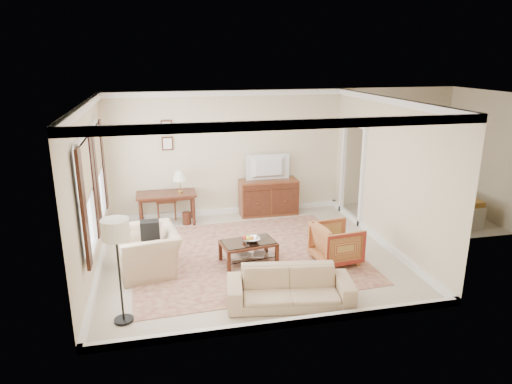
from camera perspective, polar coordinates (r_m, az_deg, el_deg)
name	(u,v)px	position (r m, az deg, el deg)	size (l,w,h in m)	color
room_shell	(249,125)	(8.05, -0.93, 8.35)	(5.51, 5.01, 2.91)	beige
annex_bedroom	(428,204)	(11.33, 20.69, -1.36)	(3.00, 2.70, 2.90)	beige
window_front	(86,197)	(7.48, -20.43, -0.61)	(0.12, 1.56, 1.80)	#CCB284
window_rear	(98,172)	(9.01, -19.20, 2.35)	(0.12, 1.56, 1.80)	#CCB284
doorway	(352,173)	(10.57, 11.95, 2.29)	(0.10, 1.12, 2.25)	white
rug	(246,255)	(8.74, -1.32, -7.87)	(4.18, 3.59, 0.01)	maroon
writing_desk	(166,198)	(10.33, -11.13, -0.73)	(1.30, 0.65, 0.71)	#4F2416
desk_chair	(166,197)	(10.69, -11.21, -0.57)	(0.45, 0.45, 1.05)	brown
desk_lamp	(180,181)	(10.24, -9.49, 1.31)	(0.32, 0.32, 0.50)	silver
framed_prints	(167,135)	(10.41, -11.07, 6.99)	(0.25, 0.04, 0.68)	#4F2416
sideboard	(268,197)	(10.82, 1.56, -0.63)	(1.36, 0.52, 0.84)	brown
tv	(269,160)	(10.56, 1.62, 4.07)	(0.98, 0.57, 0.13)	black
coffee_table	(248,246)	(8.34, -0.96, -6.82)	(1.05, 0.71, 0.41)	#4F2416
fruit_bowl	(252,239)	(8.27, -0.51, -5.88)	(0.42, 0.42, 0.10)	silver
book_a	(238,255)	(8.37, -2.24, -7.87)	(0.28, 0.04, 0.38)	brown
book_b	(253,254)	(8.42, -0.34, -7.71)	(0.28, 0.03, 0.38)	brown
striped_armchair	(336,241)	(8.46, 10.03, -6.11)	(0.77, 0.72, 0.79)	maroon
club_armchair	(148,244)	(8.17, -13.37, -6.36)	(1.15, 0.75, 1.01)	tan
backpack	(150,231)	(8.07, -13.10, -4.72)	(0.32, 0.22, 0.40)	black
sofa	(290,282)	(7.02, 4.28, -11.13)	(1.89, 0.55, 0.74)	tan
floor_lamp	(116,237)	(6.45, -17.10, -5.42)	(0.38, 0.38, 1.55)	black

